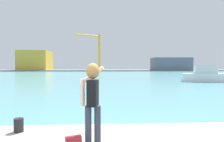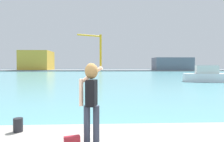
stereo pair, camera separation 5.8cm
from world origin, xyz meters
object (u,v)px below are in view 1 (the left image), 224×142
object	(u,v)px
boat_moored	(211,76)
port_crane	(97,48)
harbor_bollard	(19,125)
warehouse_left	(36,60)
warehouse_right	(171,64)
handbag	(73,142)
person_photographer	(92,94)

from	to	relation	value
boat_moored	port_crane	distance (m)	67.25
harbor_bollard	warehouse_left	world-z (taller)	warehouse_left
warehouse_right	port_crane	world-z (taller)	port_crane
harbor_bollard	boat_moored	world-z (taller)	boat_moored
handbag	boat_moored	distance (m)	29.37
warehouse_left	port_crane	bearing A→B (deg)	-5.84
person_photographer	warehouse_left	bearing A→B (deg)	28.32
warehouse_right	person_photographer	bearing A→B (deg)	-110.52
person_photographer	port_crane	bearing A→B (deg)	11.05
handbag	warehouse_left	world-z (taller)	warehouse_left
warehouse_left	warehouse_right	distance (m)	62.87
boat_moored	warehouse_left	bearing A→B (deg)	138.47
warehouse_left	handbag	bearing A→B (deg)	-71.74
handbag	port_crane	size ratio (longest dim) A/B	0.02
person_photographer	handbag	size ratio (longest dim) A/B	5.44
person_photographer	boat_moored	bearing A→B (deg)	-24.33
boat_moored	port_crane	bearing A→B (deg)	119.41
warehouse_left	warehouse_right	size ratio (longest dim) A/B	0.81
handbag	warehouse_right	xyz separation A→B (m)	(32.59, 86.26, 2.50)
warehouse_left	warehouse_right	xyz separation A→B (m)	(62.66, -4.90, -1.59)
handbag	warehouse_right	size ratio (longest dim) A/B	0.02
warehouse_right	boat_moored	bearing A→B (deg)	-104.41
person_photographer	harbor_bollard	world-z (taller)	person_photographer
handbag	port_crane	xyz separation A→B (m)	(-1.53, 88.24, 9.71)
harbor_bollard	port_crane	distance (m)	87.69
harbor_bollard	port_crane	world-z (taller)	port_crane
person_photographer	harbor_bollard	distance (m)	2.28
person_photographer	boat_moored	xyz separation A→B (m)	(16.26, 23.99, -0.87)
harbor_bollard	warehouse_left	distance (m)	94.58
boat_moored	warehouse_right	xyz separation A→B (m)	(15.94, 62.06, 2.42)
person_photographer	boat_moored	world-z (taller)	boat_moored
warehouse_left	boat_moored	bearing A→B (deg)	-55.10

